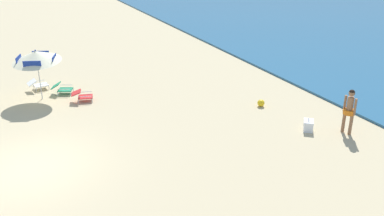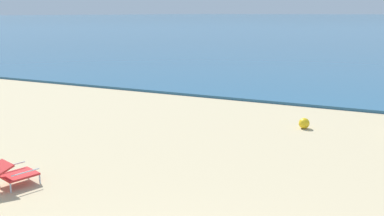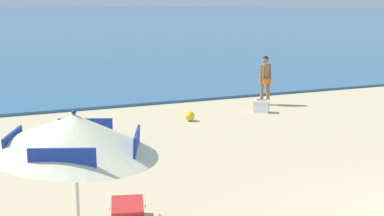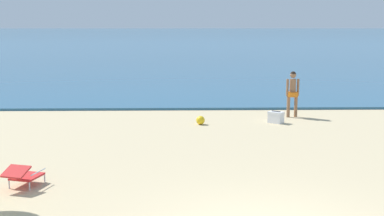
{
  "view_description": "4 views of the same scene",
  "coord_description": "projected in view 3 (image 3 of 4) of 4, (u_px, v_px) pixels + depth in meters",
  "views": [
    {
      "loc": [
        12.96,
        -0.89,
        7.29
      ],
      "look_at": [
        -0.29,
        5.92,
        0.79
      ],
      "focal_mm": 40.57,
      "sensor_mm": 36.0,
      "label": 1
    },
    {
      "loc": [
        1.59,
        -2.54,
        3.19
      ],
      "look_at": [
        -2.71,
        6.32,
        1.02
      ],
      "focal_mm": 40.63,
      "sensor_mm": 36.0,
      "label": 2
    },
    {
      "loc": [
        -7.1,
        -4.89,
        3.47
      ],
      "look_at": [
        -1.95,
        6.55,
        1.01
      ],
      "focal_mm": 49.41,
      "sensor_mm": 36.0,
      "label": 3
    },
    {
      "loc": [
        -1.41,
        -7.12,
        3.37
      ],
      "look_at": [
        -1.07,
        7.38,
        0.93
      ],
      "focal_mm": 45.41,
      "sensor_mm": 36.0,
      "label": 4
    }
  ],
  "objects": [
    {
      "name": "person_standing_near_shore",
      "position": [
        265.0,
        77.0,
        18.46
      ],
      "size": [
        0.51,
        0.42,
        1.72
      ],
      "color": "#8C6042",
      "rests_on": "ground"
    },
    {
      "name": "cooler_box",
      "position": [
        261.0,
        106.0,
        17.3
      ],
      "size": [
        0.6,
        0.59,
        0.43
      ],
      "color": "white",
      "rests_on": "ground"
    },
    {
      "name": "beach_ball",
      "position": [
        190.0,
        116.0,
        16.02
      ],
      "size": [
        0.3,
        0.3,
        0.3
      ],
      "primitive_type": "sphere",
      "color": "yellow",
      "rests_on": "ground"
    },
    {
      "name": "beach_umbrella_striped_main",
      "position": [
        75.0,
        134.0,
        6.35
      ],
      "size": [
        2.92,
        2.92,
        2.27
      ],
      "color": "silver",
      "rests_on": "ground"
    },
    {
      "name": "lounge_chair_under_umbrella",
      "position": [
        128.0,
        207.0,
        8.48
      ],
      "size": [
        0.76,
        0.98,
        0.51
      ],
      "color": "red",
      "rests_on": "ground"
    }
  ]
}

